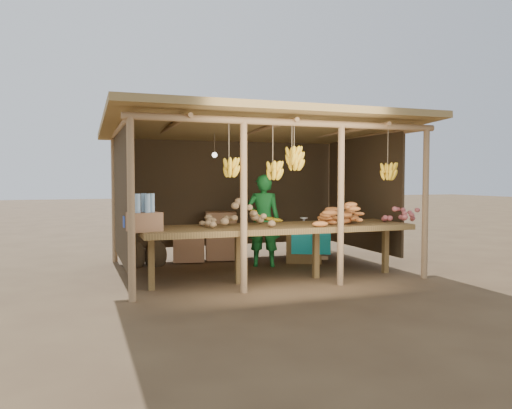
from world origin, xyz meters
name	(u,v)px	position (x,y,z in m)	size (l,w,h in m)	color
ground	(256,269)	(0.00, 0.00, 0.00)	(60.00, 60.00, 0.00)	brown
stall_structure	(260,150)	(0.05, -0.08, 1.91)	(4.70, 3.50, 2.43)	#A37D54
counter	(278,229)	(0.00, -0.95, 0.74)	(3.90, 1.05, 0.80)	brown
potato_heap	(238,213)	(-0.60, -0.95, 0.98)	(0.96, 0.58, 0.37)	#93744C
sweet_potato_heap	(341,212)	(0.92, -1.11, 0.98)	(0.96, 0.58, 0.36)	#C77133
onion_heap	(398,211)	(1.90, -1.13, 0.98)	(0.84, 0.51, 0.36)	#CB6362
banana_pile	(262,211)	(-0.08, -0.50, 0.97)	(0.53, 0.32, 0.34)	gold
tomato_basin	(139,220)	(-1.90, -0.53, 0.89)	(0.44, 0.44, 0.23)	navy
bottle_box	(145,217)	(-1.90, -1.13, 0.98)	(0.45, 0.39, 0.48)	#956643
vendor	(263,221)	(0.21, 0.22, 0.77)	(0.56, 0.37, 1.53)	#1A762B
tarp_crate	(304,243)	(1.04, 0.42, 0.33)	(0.85, 0.81, 0.80)	brown
carton_stack	(210,240)	(-0.49, 1.05, 0.38)	(1.20, 0.53, 0.85)	#956643
burlap_sacks	(145,253)	(-1.66, 0.87, 0.23)	(0.74, 0.39, 0.52)	#40311E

